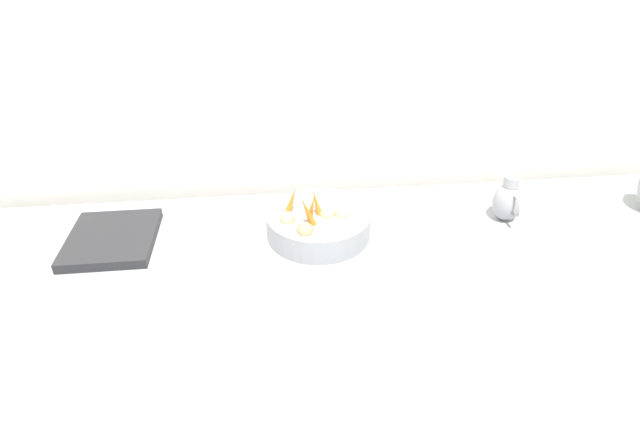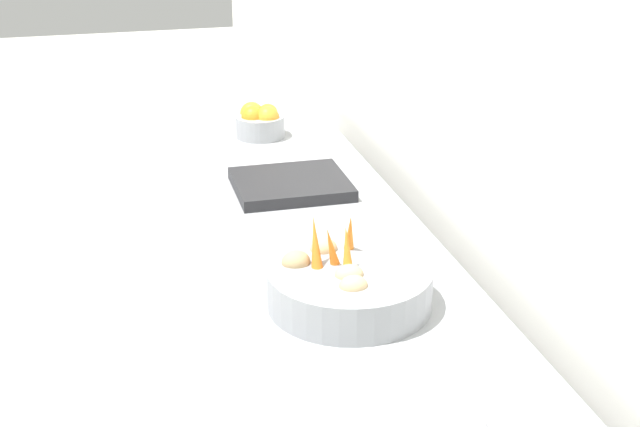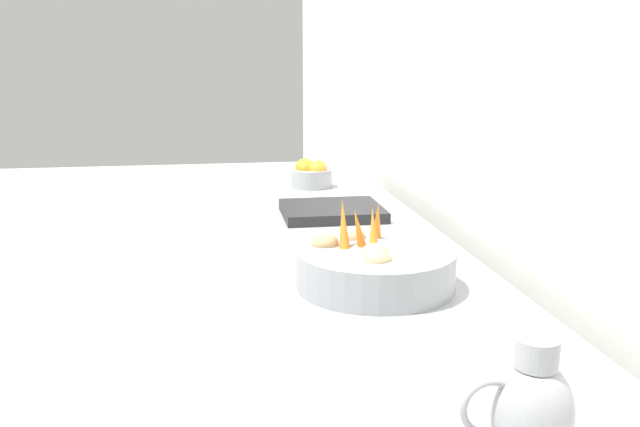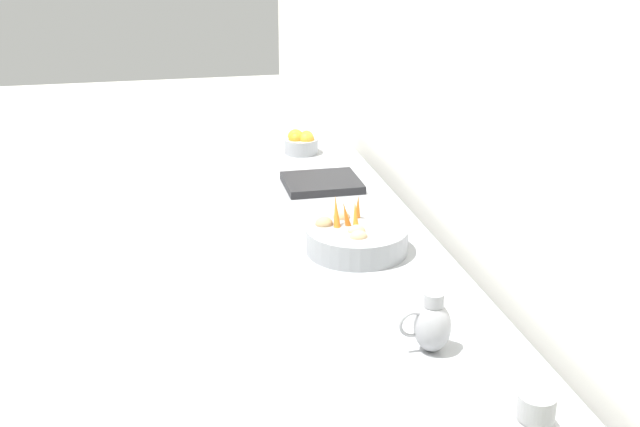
% 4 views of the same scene
% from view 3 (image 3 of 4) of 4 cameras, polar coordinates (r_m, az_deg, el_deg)
% --- Properties ---
extents(vegetable_colander, '(0.38, 0.38, 0.21)m').
position_cam_3_polar(vegetable_colander, '(1.58, 4.66, -4.60)').
color(vegetable_colander, gray).
rests_on(vegetable_colander, prep_counter).
extents(orange_bowl, '(0.18, 0.18, 0.12)m').
position_cam_3_polar(orange_bowl, '(2.81, -0.77, 3.43)').
color(orange_bowl, '#9EA0A5').
rests_on(orange_bowl, prep_counter).
extents(metal_pitcher_short, '(0.15, 0.11, 0.18)m').
position_cam_3_polar(metal_pitcher_short, '(0.95, 17.69, -15.77)').
color(metal_pitcher_short, '#939399').
rests_on(metal_pitcher_short, prep_counter).
extents(counter_sink_basin, '(0.34, 0.30, 0.04)m').
position_cam_3_polar(counter_sink_basin, '(2.29, 1.03, 0.23)').
color(counter_sink_basin, '#232326').
rests_on(counter_sink_basin, prep_counter).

